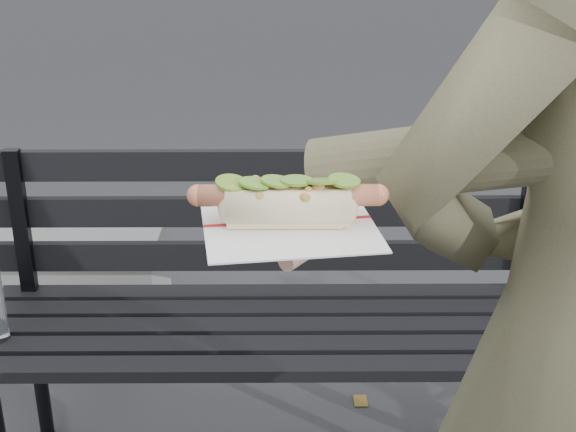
{
  "coord_description": "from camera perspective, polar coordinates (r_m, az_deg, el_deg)",
  "views": [
    {
      "loc": [
        -0.07,
        -0.92,
        1.51
      ],
      "look_at": [
        -0.07,
        -0.09,
        1.16
      ],
      "focal_mm": 50.0,
      "sensor_mm": 36.0,
      "label": 1
    }
  ],
  "objects": [
    {
      "name": "park_bench",
      "position": [
        2.08,
        -1.48,
        -5.67
      ],
      "size": [
        1.5,
        0.44,
        0.88
      ],
      "color": "black",
      "rests_on": "ground"
    },
    {
      "name": "held_hotdog",
      "position": [
        0.98,
        11.97,
        3.4
      ],
      "size": [
        0.64,
        0.32,
        0.2
      ],
      "color": "brown"
    }
  ]
}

